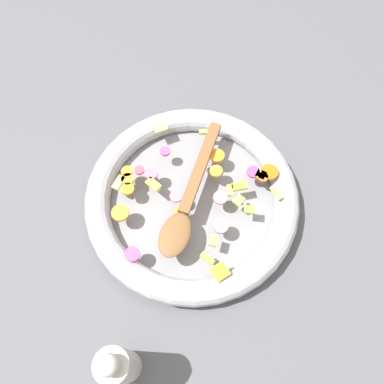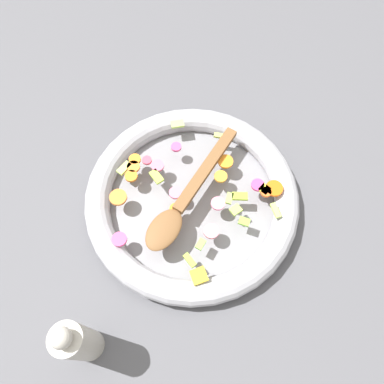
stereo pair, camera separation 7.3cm
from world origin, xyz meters
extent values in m
plane|color=#4C4C51|center=(0.00, 0.00, 0.00)|extent=(4.00, 4.00, 0.00)
cylinder|color=slate|center=(0.00, 0.00, 0.01)|extent=(0.38, 0.38, 0.01)
torus|color=#9E9EA5|center=(0.00, 0.00, 0.03)|extent=(0.43, 0.43, 0.05)
cylinder|color=orange|center=(-0.03, -0.13, 0.05)|extent=(0.03, 0.03, 0.01)
cylinder|color=orange|center=(0.04, -0.14, 0.05)|extent=(0.04, 0.04, 0.01)
cylinder|color=orange|center=(-0.03, 0.14, 0.05)|extent=(0.02, 0.02, 0.01)
cylinder|color=orange|center=(-0.08, 0.05, 0.05)|extent=(0.03, 0.03, 0.01)
cylinder|color=orange|center=(-0.05, -0.13, 0.05)|extent=(0.03, 0.03, 0.01)
cylinder|color=orange|center=(0.04, -0.02, 0.05)|extent=(0.03, 0.03, 0.01)
cylinder|color=orange|center=(-0.04, 0.16, 0.05)|extent=(0.05, 0.05, 0.01)
cylinder|color=orange|center=(-0.04, 0.05, 0.05)|extent=(0.04, 0.04, 0.01)
cylinder|color=orange|center=(-0.01, -0.13, 0.05)|extent=(0.03, 0.03, 0.01)
cube|color=#A6C641|center=(-0.02, -0.08, 0.05)|extent=(0.03, 0.03, 0.01)
cube|color=#94BE39|center=(0.14, 0.02, 0.05)|extent=(0.03, 0.03, 0.01)
cube|color=#BADB5B|center=(0.01, 0.17, 0.05)|extent=(0.03, 0.02, 0.01)
cube|color=#B0D35E|center=(-0.15, -0.06, 0.05)|extent=(0.03, 0.03, 0.01)
cube|color=#AACF51|center=(0.02, 0.09, 0.05)|extent=(0.03, 0.03, 0.01)
cube|color=#B3C955|center=(-0.14, 0.03, 0.05)|extent=(0.01, 0.03, 0.01)
cube|color=#91AB30|center=(-0.01, 0.09, 0.05)|extent=(0.02, 0.03, 0.01)
cube|color=#81BB49|center=(0.10, 0.04, 0.05)|extent=(0.02, 0.02, 0.01)
cube|color=#B5D861|center=(-0.02, -0.15, 0.05)|extent=(0.03, 0.03, 0.01)
cube|color=#97BF50|center=(0.00, 0.07, 0.05)|extent=(0.02, 0.01, 0.01)
cube|color=#80BB3D|center=(0.04, 0.11, 0.05)|extent=(0.02, 0.02, 0.01)
cylinder|color=#D5477C|center=(-0.09, -0.05, 0.05)|extent=(0.02, 0.02, 0.01)
cylinder|color=#C9445A|center=(-0.05, -0.10, 0.05)|extent=(0.02, 0.02, 0.01)
cylinder|color=#E2407E|center=(-0.04, 0.12, 0.05)|extent=(0.03, 0.03, 0.01)
cylinder|color=pink|center=(0.01, -0.03, 0.05)|extent=(0.04, 0.04, 0.01)
cylinder|color=pink|center=(-0.07, 0.02, 0.05)|extent=(0.02, 0.02, 0.01)
cylinder|color=#E44381|center=(0.12, -0.11, 0.05)|extent=(0.04, 0.04, 0.01)
cylinder|color=#E16485|center=(-0.04, -0.08, 0.05)|extent=(0.04, 0.04, 0.01)
cylinder|color=pink|center=(0.02, 0.05, 0.05)|extent=(0.04, 0.04, 0.01)
cylinder|color=#E27985|center=(0.07, 0.05, 0.05)|extent=(0.04, 0.04, 0.01)
cylinder|color=#E55180|center=(0.09, -0.04, 0.05)|extent=(0.03, 0.03, 0.01)
cube|color=yellow|center=(0.16, 0.05, 0.05)|extent=(0.04, 0.04, 0.01)
cube|color=yellow|center=(-0.03, 0.14, 0.05)|extent=(0.03, 0.03, 0.01)
cube|color=brown|center=(-0.05, 0.02, 0.06)|extent=(0.21, 0.09, 0.01)
ellipsoid|color=brown|center=(0.09, -0.03, 0.06)|extent=(0.10, 0.08, 0.01)
cylinder|color=#B2ADA3|center=(0.31, -0.12, 0.07)|extent=(0.05, 0.05, 0.15)
sphere|color=#B2ADA3|center=(0.31, -0.12, 0.16)|extent=(0.03, 0.03, 0.03)
camera|label=1|loc=(0.32, -0.01, 0.71)|focal=35.00mm
camera|label=2|loc=(0.31, 0.06, 0.71)|focal=35.00mm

